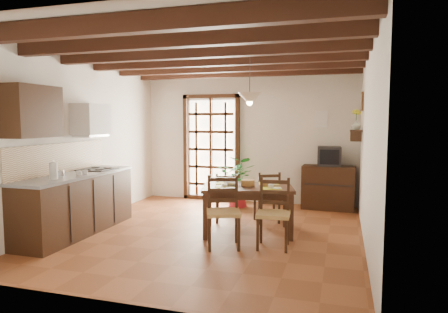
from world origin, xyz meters
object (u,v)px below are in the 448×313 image
at_px(chair_far_left, 227,206).
at_px(pendant_lamp, 250,97).
at_px(chair_near_left, 223,225).
at_px(crt_tv, 329,156).
at_px(kitchen_counter, 77,203).
at_px(sideboard, 328,187).
at_px(dining_table, 248,192).
at_px(potted_plant, 238,178).
at_px(chair_near_right, 273,226).
at_px(chair_far_right, 267,206).

relative_size(chair_far_left, pendant_lamp, 1.00).
height_order(chair_near_left, crt_tv, crt_tv).
xyz_separation_m(kitchen_counter, sideboard, (3.63, 2.83, -0.05)).
relative_size(kitchen_counter, pendant_lamp, 2.66).
xyz_separation_m(chair_far_left, pendant_lamp, (0.50, -0.49, 1.81)).
distance_m(dining_table, sideboard, 2.38).
bearing_deg(sideboard, crt_tv, -87.35).
relative_size(crt_tv, potted_plant, 0.21).
relative_size(kitchen_counter, potted_plant, 1.03).
distance_m(chair_near_right, sideboard, 2.74).
relative_size(dining_table, pendant_lamp, 1.80).
height_order(dining_table, pendant_lamp, pendant_lamp).
xyz_separation_m(dining_table, chair_far_right, (0.16, 0.75, -0.37)).
relative_size(kitchen_counter, crt_tv, 4.88).
height_order(chair_far_left, chair_far_right, chair_far_right).
bearing_deg(crt_tv, potted_plant, -174.15).
bearing_deg(sideboard, chair_near_right, -100.61).
bearing_deg(chair_near_right, crt_tv, 72.63).
relative_size(kitchen_counter, chair_far_right, 2.59).
distance_m(chair_far_right, pendant_lamp, 1.93).
bearing_deg(chair_near_left, chair_far_left, 84.14).
bearing_deg(kitchen_counter, potted_plant, 53.45).
bearing_deg(pendant_lamp, chair_far_left, 135.55).
distance_m(sideboard, pendant_lamp, 2.82).
xyz_separation_m(chair_near_left, potted_plant, (-0.47, 2.54, 0.26)).
distance_m(kitchen_counter, chair_far_right, 3.07).
relative_size(kitchen_counter, chair_near_right, 2.39).
height_order(chair_far_left, pendant_lamp, pendant_lamp).
bearing_deg(dining_table, sideboard, 47.36).
bearing_deg(kitchen_counter, sideboard, 37.85).
distance_m(potted_plant, pendant_lamp, 2.35).
xyz_separation_m(chair_near_left, sideboard, (1.29, 2.83, 0.12)).
bearing_deg(potted_plant, sideboard, 9.32).
xyz_separation_m(chair_far_right, potted_plant, (-0.79, 1.04, 0.30)).
bearing_deg(pendant_lamp, kitchen_counter, -161.38).
height_order(kitchen_counter, chair_near_left, kitchen_counter).
bearing_deg(dining_table, chair_near_left, -116.20).
xyz_separation_m(dining_table, potted_plant, (-0.63, 1.79, -0.07)).
height_order(dining_table, chair_near_right, chair_near_right).
height_order(chair_near_left, potted_plant, potted_plant).
xyz_separation_m(chair_far_left, potted_plant, (-0.13, 1.21, 0.31)).
height_order(kitchen_counter, sideboard, kitchen_counter).
bearing_deg(crt_tv, chair_near_right, -106.57).
bearing_deg(chair_far_left, kitchen_counter, 19.18).
bearing_deg(potted_plant, chair_far_right, -52.85).
height_order(chair_far_left, potted_plant, potted_plant).
xyz_separation_m(chair_near_right, chair_far_left, (-1.00, 1.17, -0.03)).
height_order(chair_near_left, pendant_lamp, pendant_lamp).
height_order(chair_far_left, sideboard, sideboard).
xyz_separation_m(kitchen_counter, chair_near_right, (3.01, 0.16, -0.18)).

